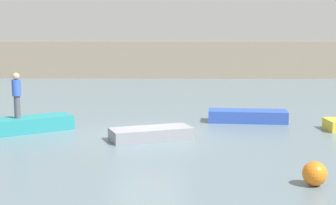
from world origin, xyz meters
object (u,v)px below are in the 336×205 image
(rowboat_teal, at_px, (18,125))
(rowboat_grey, at_px, (151,134))
(mooring_buoy, at_px, (315,174))
(person_blue_shirt, at_px, (17,93))
(rowboat_blue, at_px, (248,116))

(rowboat_teal, relative_size, rowboat_grey, 1.42)
(mooring_buoy, bearing_deg, rowboat_grey, 128.61)
(mooring_buoy, bearing_deg, person_blue_shirt, 145.13)
(rowboat_grey, height_order, person_blue_shirt, person_blue_shirt)
(person_blue_shirt, height_order, mooring_buoy, person_blue_shirt)
(rowboat_grey, xyz_separation_m, rowboat_blue, (3.76, 3.38, 0.04))
(rowboat_grey, relative_size, person_blue_shirt, 1.66)
(rowboat_grey, bearing_deg, rowboat_blue, 21.43)
(rowboat_teal, relative_size, rowboat_blue, 1.24)
(rowboat_blue, bearing_deg, rowboat_teal, -159.74)
(mooring_buoy, bearing_deg, rowboat_teal, 145.13)
(rowboat_teal, bearing_deg, mooring_buoy, -69.13)
(rowboat_blue, bearing_deg, mooring_buoy, -82.15)
(rowboat_teal, bearing_deg, person_blue_shirt, 0.00)
(person_blue_shirt, bearing_deg, rowboat_teal, 0.00)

